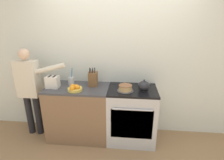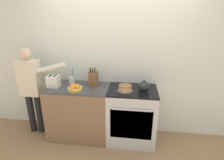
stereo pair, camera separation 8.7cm
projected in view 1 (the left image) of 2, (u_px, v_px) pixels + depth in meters
name	position (u px, v px, depth m)	size (l,w,h in m)	color
ground_plane	(115.00, 149.00, 2.79)	(16.00, 16.00, 0.00)	#93704C
wall_back	(118.00, 61.00, 2.93)	(8.00, 0.04, 2.60)	silver
counter_cabinet	(79.00, 112.00, 2.97)	(1.01, 0.59, 0.92)	brown
stove_range	(131.00, 115.00, 2.89)	(0.77, 0.62, 0.92)	#B7BABF
layer_cake	(125.00, 88.00, 2.65)	(0.25, 0.25, 0.10)	#4C4C51
tea_kettle	(144.00, 86.00, 2.66)	(0.22, 0.18, 0.18)	#232328
knife_block	(93.00, 79.00, 2.84)	(0.13, 0.14, 0.32)	brown
utensil_crock	(71.00, 81.00, 2.86)	(0.10, 0.10, 0.33)	#B7BABF
fruit_bowl	(75.00, 88.00, 2.66)	(0.22, 0.22, 0.10)	gold
toaster	(53.00, 82.00, 2.77)	(0.21, 0.16, 0.19)	silver
person_baker	(30.00, 86.00, 2.90)	(0.90, 0.20, 1.53)	black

